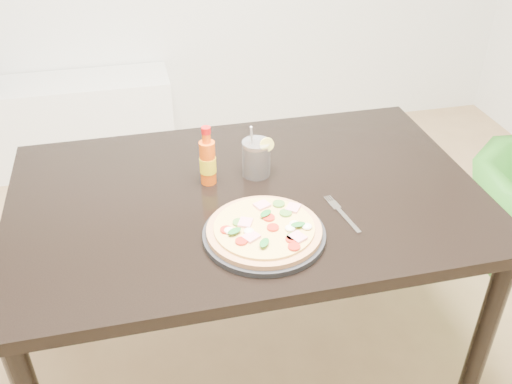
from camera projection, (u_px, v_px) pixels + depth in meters
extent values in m
cube|color=black|center=(247.00, 198.00, 1.71)|extent=(1.40, 0.90, 0.04)
cylinder|color=black|center=(481.00, 343.00, 1.73)|extent=(0.06, 0.06, 0.71)
cylinder|color=black|center=(57.00, 245.00, 2.12)|extent=(0.06, 0.06, 0.71)
cylinder|color=black|center=(378.00, 201.00, 2.36)|extent=(0.06, 0.06, 0.71)
cylinder|color=black|center=(264.00, 235.00, 1.52)|extent=(0.33, 0.33, 0.02)
cylinder|color=tan|center=(264.00, 230.00, 1.51)|extent=(0.31, 0.31, 0.01)
cylinder|color=#F0C468|center=(264.00, 227.00, 1.51)|extent=(0.27, 0.27, 0.01)
cube|color=pink|center=(245.00, 223.00, 1.51)|extent=(0.05, 0.05, 0.01)
cube|color=pink|center=(298.00, 237.00, 1.46)|extent=(0.05, 0.05, 0.01)
cube|color=pink|center=(262.00, 205.00, 1.58)|extent=(0.05, 0.05, 0.01)
cube|color=pink|center=(293.00, 208.00, 1.57)|extent=(0.05, 0.05, 0.01)
cube|color=pink|center=(251.00, 237.00, 1.46)|extent=(0.05, 0.05, 0.01)
cylinder|color=red|center=(241.00, 241.00, 1.45)|extent=(0.03, 0.03, 0.01)
cylinder|color=red|center=(294.00, 247.00, 1.43)|extent=(0.03, 0.03, 0.01)
cylinder|color=red|center=(292.00, 239.00, 1.45)|extent=(0.03, 0.03, 0.01)
cylinder|color=red|center=(269.00, 218.00, 1.53)|extent=(0.03, 0.03, 0.01)
cylinder|color=red|center=(226.00, 230.00, 1.49)|extent=(0.03, 0.03, 0.01)
cylinder|color=red|center=(273.00, 228.00, 1.49)|extent=(0.03, 0.03, 0.01)
cylinder|color=#417727|center=(293.00, 237.00, 1.46)|extent=(0.03, 0.03, 0.01)
cylinder|color=#417727|center=(239.00, 222.00, 1.51)|extent=(0.03, 0.03, 0.01)
cylinder|color=#417727|center=(279.00, 204.00, 1.58)|extent=(0.03, 0.03, 0.01)
cylinder|color=#417727|center=(286.00, 213.00, 1.55)|extent=(0.03, 0.03, 0.01)
ellipsoid|color=white|center=(294.00, 224.00, 1.51)|extent=(0.03, 0.03, 0.01)
ellipsoid|color=white|center=(307.00, 227.00, 1.50)|extent=(0.03, 0.03, 0.01)
ellipsoid|color=white|center=(249.00, 231.00, 1.48)|extent=(0.03, 0.03, 0.01)
ellipsoid|color=white|center=(229.00, 231.00, 1.48)|extent=(0.03, 0.03, 0.01)
ellipsoid|color=white|center=(290.00, 228.00, 1.49)|extent=(0.03, 0.03, 0.01)
ellipsoid|color=#186820|center=(266.00, 213.00, 1.54)|extent=(0.04, 0.04, 0.00)
ellipsoid|color=#186820|center=(298.00, 224.00, 1.49)|extent=(0.04, 0.02, 0.00)
ellipsoid|color=#186820|center=(264.00, 242.00, 1.43)|extent=(0.04, 0.05, 0.00)
ellipsoid|color=#186820|center=(234.00, 231.00, 1.47)|extent=(0.05, 0.04, 0.00)
cylinder|color=#E5510D|center=(208.00, 163.00, 1.71)|extent=(0.05, 0.05, 0.14)
cylinder|color=yellow|center=(208.00, 165.00, 1.72)|extent=(0.05, 0.05, 0.05)
cylinder|color=#E5510D|center=(206.00, 138.00, 1.66)|extent=(0.03, 0.03, 0.03)
cylinder|color=red|center=(206.00, 130.00, 1.65)|extent=(0.03, 0.03, 0.02)
cylinder|color=black|center=(256.00, 160.00, 1.76)|extent=(0.08, 0.08, 0.10)
cylinder|color=silver|center=(256.00, 158.00, 1.76)|extent=(0.09, 0.09, 0.11)
cylinder|color=#F2E059|center=(267.00, 145.00, 1.72)|extent=(0.04, 0.01, 0.04)
cylinder|color=#B2B2B7|center=(252.00, 148.00, 1.75)|extent=(0.03, 0.06, 0.17)
cube|color=silver|center=(348.00, 221.00, 1.58)|extent=(0.03, 0.12, 0.00)
cube|color=silver|center=(335.00, 205.00, 1.64)|extent=(0.03, 0.04, 0.00)
cube|color=silver|center=(326.00, 200.00, 1.67)|extent=(0.01, 0.03, 0.00)
cube|color=silver|center=(328.00, 199.00, 1.67)|extent=(0.01, 0.03, 0.00)
cube|color=silver|center=(330.00, 199.00, 1.67)|extent=(0.01, 0.03, 0.00)
cube|color=silver|center=(332.00, 199.00, 1.67)|extent=(0.01, 0.03, 0.00)
cube|color=white|center=(44.00, 126.00, 3.15)|extent=(1.40, 0.34, 0.50)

